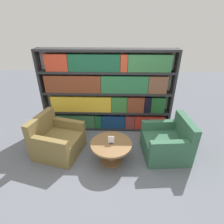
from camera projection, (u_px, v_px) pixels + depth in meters
The scene contains 6 objects.
ground_plane at pixel (104, 163), 3.48m from camera, with size 14.00×14.00×0.00m, color slate.
bookshelf at pixel (107, 93), 4.16m from camera, with size 3.09×0.30×1.99m.
armchair_left at pixel (57, 141), 3.65m from camera, with size 1.04×1.03×0.83m.
armchair_right at pixel (167, 143), 3.58m from camera, with size 0.93×0.91×0.83m.
coffee_table at pixel (111, 148), 3.38m from camera, with size 0.79×0.79×0.44m.
table_sign at pixel (111, 140), 3.29m from camera, with size 0.12×0.06×0.16m.
Camera 1 is at (0.24, -2.59, 2.53)m, focal length 28.00 mm.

